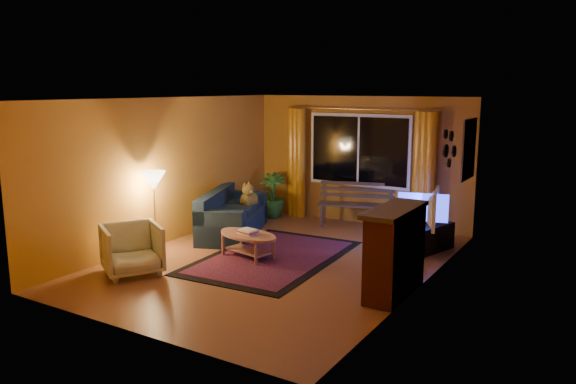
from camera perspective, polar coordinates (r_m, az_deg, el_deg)
The scene contains 22 objects.
floor at distance 8.81m, azimuth -1.02°, elevation -7.10°, with size 4.50×6.00×0.02m, color brown.
ceiling at distance 8.39m, azimuth -1.08°, elevation 9.52°, with size 4.50×6.00×0.02m, color white.
wall_back at distance 11.14m, azimuth 7.29°, elevation 3.21°, with size 4.50×0.02×2.50m, color #BD7E2A.
wall_left at distance 9.89m, azimuth -12.19°, elevation 2.12°, with size 0.02×6.00×2.50m, color #BD7E2A.
wall_right at distance 7.56m, azimuth 13.57°, elevation -0.52°, with size 0.02×6.00×2.50m, color #BD7E2A.
window at distance 11.05m, azimuth 7.17°, elevation 4.21°, with size 2.00×0.02×1.30m, color black.
curtain_rod at distance 10.95m, azimuth 7.17°, elevation 8.35°, with size 0.03×0.03×3.20m, color #BF8C3F.
curtain_left at distance 11.65m, azimuth 0.93°, elevation 2.98°, with size 0.36×0.36×2.24m, color orange.
curtain_right at distance 10.56m, azimuth 13.68°, elevation 1.88°, with size 0.36×0.36×2.24m, color orange.
bench at distance 10.93m, azimuth 6.91°, elevation -2.42°, with size 1.45×0.42×0.43m, color #3B2D24.
potted_plant at distance 11.62m, azimuth -1.61°, elevation -0.32°, with size 0.52×0.52×0.93m, color #235B1E.
sofa at distance 10.30m, azimuth -5.62°, elevation -2.15°, with size 0.85×1.98×0.80m, color #142231.
dog at distance 10.57m, azimuth -3.97°, elevation -0.39°, with size 0.34×0.47×0.52m, color olive, non-canonical shape.
armchair at distance 8.43m, azimuth -15.58°, elevation -5.39°, with size 0.79×0.74×0.81m, color beige.
floor_lamp at distance 9.37m, azimuth -13.38°, elevation -2.06°, with size 0.22×0.22×1.32m, color #BF8C3F.
rug at distance 8.98m, azimuth -1.57°, elevation -6.62°, with size 1.89×2.99×0.02m, color maroon.
coffee_table at distance 8.93m, azimuth -4.07°, elevation -5.47°, with size 1.09×1.09×0.40m, color #AE7059.
tv_console at distance 9.52m, azimuth 13.98°, elevation -4.61°, with size 0.35×1.06×0.44m, color black.
television at distance 9.40m, azimuth 14.12°, elevation -1.59°, with size 1.02×0.13×0.58m, color black.
fireplace at distance 7.42m, azimuth 10.83°, elevation -6.18°, with size 0.40×1.20×1.10m, color maroon.
mirror_cluster at distance 8.73m, azimuth 16.06°, elevation 4.48°, with size 0.06×0.60×0.56m, color black, non-canonical shape.
painting at distance 9.85m, azimuth 17.87°, elevation 4.17°, with size 0.04×0.76×0.96m, color #E25D2A.
Camera 1 is at (4.50, -7.08, 2.68)m, focal length 35.00 mm.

